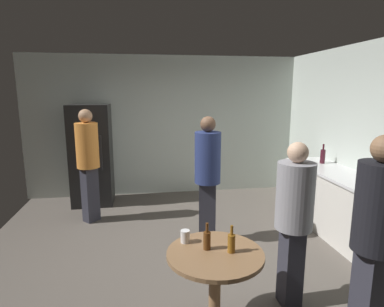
# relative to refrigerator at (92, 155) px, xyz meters

# --- Properties ---
(ground_plane) EXTENTS (5.20, 5.20, 0.10)m
(ground_plane) POSITION_rel_refrigerator_xyz_m (1.37, -2.20, -0.95)
(ground_plane) COLOR #5B544C
(wall_back) EXTENTS (5.32, 0.06, 2.70)m
(wall_back) POSITION_rel_refrigerator_xyz_m (1.37, 0.43, 0.45)
(wall_back) COLOR beige
(wall_back) RESTS_ON ground_plane
(wall_side_right) EXTENTS (0.06, 5.20, 2.70)m
(wall_side_right) POSITION_rel_refrigerator_xyz_m (4.00, -2.20, 0.45)
(wall_side_right) COLOR beige
(wall_side_right) RESTS_ON ground_plane
(refrigerator) EXTENTS (0.70, 0.68, 1.80)m
(refrigerator) POSITION_rel_refrigerator_xyz_m (0.00, 0.00, 0.00)
(refrigerator) COLOR black
(refrigerator) RESTS_ON ground_plane
(kitchen_counter) EXTENTS (0.64, 2.08, 0.90)m
(kitchen_counter) POSITION_rel_refrigerator_xyz_m (3.65, -1.85, -0.45)
(kitchen_counter) COLOR beige
(kitchen_counter) RESTS_ON ground_plane
(kettle) EXTENTS (0.24, 0.17, 0.18)m
(kettle) POSITION_rel_refrigerator_xyz_m (3.60, -2.44, 0.07)
(kettle) COLOR #B2B2B7
(kettle) RESTS_ON kitchen_counter
(wine_bottle_on_counter) EXTENTS (0.08, 0.08, 0.31)m
(wine_bottle_on_counter) POSITION_rel_refrigerator_xyz_m (3.73, -1.28, 0.12)
(wine_bottle_on_counter) COLOR #3F141E
(wine_bottle_on_counter) RESTS_ON kitchen_counter
(foreground_table) EXTENTS (0.80, 0.80, 0.73)m
(foreground_table) POSITION_rel_refrigerator_xyz_m (1.47, -3.51, -0.27)
(foreground_table) COLOR olive
(foreground_table) RESTS_ON ground_plane
(beer_bottle_amber) EXTENTS (0.06, 0.06, 0.23)m
(beer_bottle_amber) POSITION_rel_refrigerator_xyz_m (1.60, -3.53, -0.08)
(beer_bottle_amber) COLOR #8C5919
(beer_bottle_amber) RESTS_ON foreground_table
(beer_bottle_brown) EXTENTS (0.06, 0.06, 0.23)m
(beer_bottle_brown) POSITION_rel_refrigerator_xyz_m (1.41, -3.45, -0.08)
(beer_bottle_brown) COLOR #593314
(beer_bottle_brown) RESTS_ON foreground_table
(plastic_cup_white) EXTENTS (0.08, 0.08, 0.11)m
(plastic_cup_white) POSITION_rel_refrigerator_xyz_m (1.25, -3.30, -0.11)
(plastic_cup_white) COLOR white
(plastic_cup_white) RESTS_ON foreground_table
(person_in_navy_shirt) EXTENTS (0.40, 0.40, 1.72)m
(person_in_navy_shirt) POSITION_rel_refrigerator_xyz_m (1.74, -1.88, 0.11)
(person_in_navy_shirt) COLOR #2D2D38
(person_in_navy_shirt) RESTS_ON ground_plane
(person_in_orange_shirt) EXTENTS (0.48, 0.48, 1.76)m
(person_in_orange_shirt) POSITION_rel_refrigerator_xyz_m (0.08, -0.86, 0.14)
(person_in_orange_shirt) COLOR #2D2D38
(person_in_orange_shirt) RESTS_ON ground_plane
(person_in_black_shirt) EXTENTS (0.36, 0.36, 1.73)m
(person_in_black_shirt) POSITION_rel_refrigerator_xyz_m (2.61, -3.88, 0.11)
(person_in_black_shirt) COLOR #2D2D38
(person_in_black_shirt) RESTS_ON ground_plane
(person_in_gray_shirt) EXTENTS (0.34, 0.34, 1.59)m
(person_in_gray_shirt) POSITION_rel_refrigerator_xyz_m (2.26, -3.27, 0.03)
(person_in_gray_shirt) COLOR #2D2D38
(person_in_gray_shirt) RESTS_ON ground_plane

